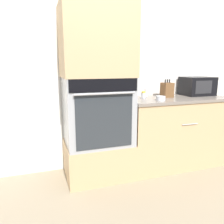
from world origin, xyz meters
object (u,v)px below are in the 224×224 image
at_px(condiment_jar_far, 146,93).
at_px(condiment_jar_mid, 143,95).
at_px(knife_block, 167,90).
at_px(condiment_jar_near, 132,95).
at_px(wall_oven, 98,111).
at_px(bowl, 161,98).
at_px(microwave, 197,86).

bearing_deg(condiment_jar_far, condiment_jar_mid, -127.68).
distance_m(knife_block, condiment_jar_near, 0.48).
height_order(wall_oven, condiment_jar_mid, wall_oven).
distance_m(wall_oven, bowl, 0.77).
distance_m(microwave, knife_block, 0.52).
bearing_deg(condiment_jar_far, wall_oven, -166.27).
bearing_deg(knife_block, condiment_jar_near, 168.81).
bearing_deg(microwave, wall_oven, -175.69).
bearing_deg(microwave, knife_block, -175.05).
bearing_deg(condiment_jar_far, microwave, -4.65).
bearing_deg(condiment_jar_near, condiment_jar_far, 4.22).
xyz_separation_m(microwave, knife_block, (-0.51, -0.04, -0.03)).
bearing_deg(bowl, wall_oven, 167.99).
height_order(wall_oven, bowl, wall_oven).
bearing_deg(microwave, condiment_jar_mid, -175.93).
bearing_deg(condiment_jar_mid, bowl, -59.12).
bearing_deg(wall_oven, bowl, -12.01).
relative_size(knife_block, condiment_jar_mid, 2.54).
bearing_deg(wall_oven, condiment_jar_near, 17.50).
distance_m(condiment_jar_mid, condiment_jar_far, 0.16).
bearing_deg(knife_block, condiment_jar_far, 157.14).
distance_m(bowl, condiment_jar_mid, 0.24).
bearing_deg(condiment_jar_far, condiment_jar_near, -175.78).
distance_m(wall_oven, knife_block, 0.99).
relative_size(bowl, condiment_jar_near, 1.61).
height_order(condiment_jar_near, condiment_jar_mid, condiment_jar_mid).
height_order(wall_oven, knife_block, wall_oven).
relative_size(knife_block, condiment_jar_far, 2.30).
distance_m(microwave, condiment_jar_near, 0.98).
distance_m(condiment_jar_near, condiment_jar_mid, 0.16).
height_order(knife_block, bowl, knife_block).
distance_m(microwave, bowl, 0.79).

